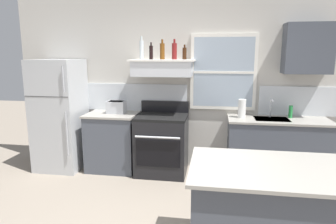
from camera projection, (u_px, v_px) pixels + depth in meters
The scene contains 17 objects.
back_wall at pixel (183, 84), 4.72m from camera, with size 5.40×0.11×2.70m.
refrigerator at pixel (60, 115), 4.73m from camera, with size 0.70×0.72×1.74m.
counter_left_of_stove at pixel (113, 141), 4.74m from camera, with size 0.79×0.63×0.91m.
toaster at pixel (116, 107), 4.66m from camera, with size 0.30×0.20×0.19m.
stove_range at pixel (162, 144), 4.58m from camera, with size 0.76×0.69×1.09m.
range_hood_shelf at pixel (163, 68), 4.45m from camera, with size 0.96×0.52×0.24m.
bottle_clear_tall at pixel (142, 50), 4.49m from camera, with size 0.06×0.06×0.34m.
bottle_balsamic_dark at pixel (151, 52), 4.40m from camera, with size 0.06×0.06×0.25m.
bottle_amber_wine at pixel (162, 51), 4.42m from camera, with size 0.07×0.07×0.29m.
bottle_red_label_wine at pixel (174, 51), 4.41m from camera, with size 0.07×0.07×0.30m.
bottle_brown_stout at pixel (185, 53), 4.42m from camera, with size 0.06×0.06×0.22m.
counter_right_with_sink at pixel (276, 149), 4.36m from camera, with size 1.43×0.63×0.91m.
sink_faucet at pixel (271, 106), 4.34m from camera, with size 0.03×0.17×0.28m.
paper_towel_roll at pixel (242, 109), 4.32m from camera, with size 0.11×0.11×0.27m, color white.
dish_soap_bottle at pixel (291, 112), 4.32m from camera, with size 0.06×0.06×0.18m, color #268C3F.
kitchen_island at pixel (272, 218), 2.53m from camera, with size 1.40×0.90×0.91m.
upper_cabinet_right at pixel (308, 49), 4.16m from camera, with size 0.64×0.32×0.70m.
Camera 1 is at (0.53, -2.47, 1.83)m, focal length 31.79 mm.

